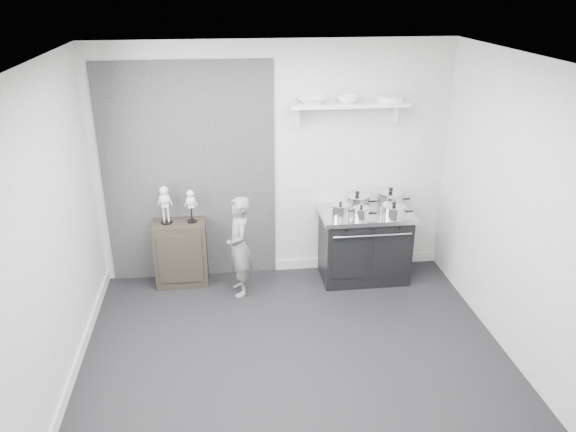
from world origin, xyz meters
name	(u,v)px	position (x,y,z in m)	size (l,w,h in m)	color
ground	(295,360)	(0.00, 0.00, 0.00)	(4.00, 4.00, 0.00)	black
room_shell	(283,190)	(-0.09, 0.15, 1.64)	(4.02, 3.62, 2.71)	#B2B2B0
wall_shelf	(349,105)	(0.80, 1.68, 2.01)	(1.30, 0.26, 0.24)	silver
stove	(364,245)	(1.01, 1.48, 0.42)	(1.04, 0.65, 0.83)	black
side_cabinet	(181,253)	(-1.10, 1.61, 0.38)	(0.59, 0.34, 0.76)	black
child	(239,246)	(-0.44, 1.30, 0.57)	(0.42, 0.27, 1.14)	slate
pot_front_left	(340,211)	(0.68, 1.36, 0.91)	(0.29, 0.20, 0.19)	silver
pot_back_left	(357,201)	(0.93, 1.61, 0.91)	(0.37, 0.29, 0.21)	silver
pot_back_right	(390,199)	(1.32, 1.61, 0.93)	(0.39, 0.30, 0.24)	silver
pot_front_right	(394,211)	(1.27, 1.30, 0.90)	(0.35, 0.26, 0.18)	silver
pot_front_center	(361,213)	(0.90, 1.29, 0.90)	(0.27, 0.18, 0.16)	silver
skeleton_full	(165,202)	(-1.23, 1.61, 1.01)	(0.14, 0.09, 0.50)	beige
skeleton_torso	(191,204)	(-0.95, 1.61, 0.98)	(0.12, 0.08, 0.43)	beige
bowl_large	(312,100)	(0.39, 1.67, 2.08)	(0.32, 0.32, 0.08)	white
bowl_small	(348,99)	(0.79, 1.67, 2.08)	(0.23, 0.23, 0.07)	white
plate_stack	(391,99)	(1.26, 1.67, 2.07)	(0.29, 0.29, 0.06)	white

